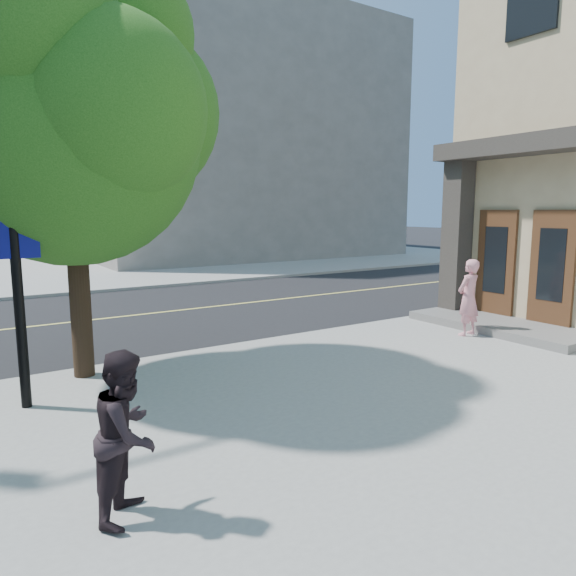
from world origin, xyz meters
TOP-DOWN VIEW (x-y plane):
  - ground at (0.00, 0.00)m, footprint 140.00×140.00m
  - road_ew at (0.00, 4.50)m, footprint 140.00×9.00m
  - sidewalk_ne at (13.50, 21.50)m, footprint 29.00×25.00m
  - filler_ne at (14.00, 22.00)m, footprint 18.00×16.00m
  - man_on_phone at (8.13, -2.14)m, footprint 0.64×0.45m
  - pedestrian at (0.06, -4.82)m, footprint 0.89×0.92m
  - street_tree at (0.68, -0.49)m, footprint 4.98×4.53m

SIDE VIEW (x-z plane):
  - ground at x=0.00m, z-range 0.00..0.00m
  - road_ew at x=0.00m, z-range 0.00..0.01m
  - sidewalk_ne at x=13.50m, z-range 0.00..0.12m
  - pedestrian at x=0.06m, z-range 0.12..1.62m
  - man_on_phone at x=8.13m, z-range 0.12..1.78m
  - street_tree at x=0.68m, z-range 1.08..7.70m
  - filler_ne at x=14.00m, z-range 0.12..14.12m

